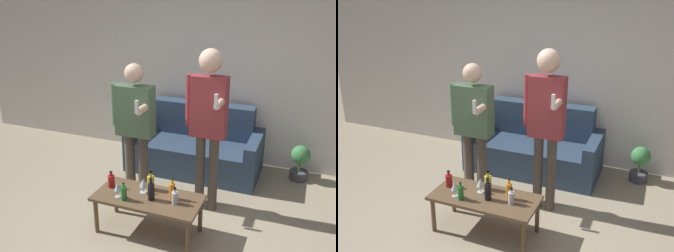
% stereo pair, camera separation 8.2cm
% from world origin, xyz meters
% --- Properties ---
extents(ground_plane, '(16.00, 16.00, 0.00)m').
position_xyz_m(ground_plane, '(0.00, 0.00, 0.00)').
color(ground_plane, tan).
extents(wall_back, '(8.00, 0.06, 2.70)m').
position_xyz_m(wall_back, '(0.00, 2.23, 1.35)').
color(wall_back, silver).
rests_on(wall_back, ground_plane).
extents(couch, '(1.73, 0.83, 0.86)m').
position_xyz_m(couch, '(-0.16, 1.78, 0.30)').
color(couch, '#334760').
rests_on(couch, ground_plane).
extents(coffee_table, '(1.06, 0.49, 0.40)m').
position_xyz_m(coffee_table, '(-0.14, 0.22, 0.36)').
color(coffee_table, brown).
rests_on(coffee_table, ground_plane).
extents(bottle_orange, '(0.07, 0.07, 0.18)m').
position_xyz_m(bottle_orange, '(-0.57, 0.26, 0.47)').
color(bottle_orange, '#B21E1E').
rests_on(bottle_orange, coffee_table).
extents(bottle_green, '(0.06, 0.06, 0.17)m').
position_xyz_m(bottle_green, '(0.15, 0.20, 0.47)').
color(bottle_green, silver).
rests_on(bottle_green, coffee_table).
extents(bottle_dark, '(0.07, 0.07, 0.23)m').
position_xyz_m(bottle_dark, '(-0.09, 0.18, 0.49)').
color(bottle_dark, black).
rests_on(bottle_dark, coffee_table).
extents(bottle_yellow, '(0.06, 0.06, 0.19)m').
position_xyz_m(bottle_yellow, '(-0.33, 0.08, 0.48)').
color(bottle_yellow, '#23752D').
rests_on(bottle_yellow, coffee_table).
extents(bottle_red, '(0.07, 0.07, 0.20)m').
position_xyz_m(bottle_red, '(-0.17, 0.35, 0.48)').
color(bottle_red, yellow).
rests_on(bottle_red, coffee_table).
extents(bottle_clear, '(0.06, 0.06, 0.22)m').
position_xyz_m(bottle_clear, '(0.09, 0.27, 0.49)').
color(bottle_clear, orange).
rests_on(bottle_clear, coffee_table).
extents(wine_glass_near, '(0.06, 0.06, 0.16)m').
position_xyz_m(wine_glass_near, '(-0.41, 0.10, 0.51)').
color(wine_glass_near, silver).
rests_on(wine_glass_near, coffee_table).
extents(wine_glass_far, '(0.08, 0.08, 0.15)m').
position_xyz_m(wine_glass_far, '(-0.22, 0.27, 0.51)').
color(wine_glass_far, silver).
rests_on(wine_glass_far, coffee_table).
extents(person_standing_left, '(0.50, 0.41, 1.57)m').
position_xyz_m(person_standing_left, '(-0.58, 0.84, 0.92)').
color(person_standing_left, brown).
rests_on(person_standing_left, ground_plane).
extents(person_standing_right, '(0.44, 0.44, 1.77)m').
position_xyz_m(person_standing_right, '(0.26, 0.86, 1.08)').
color(person_standing_right, brown).
rests_on(person_standing_right, ground_plane).
extents(potted_plant, '(0.24, 0.24, 0.46)m').
position_xyz_m(potted_plant, '(1.18, 1.95, 0.25)').
color(potted_plant, '#4C4C51').
rests_on(potted_plant, ground_plane).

